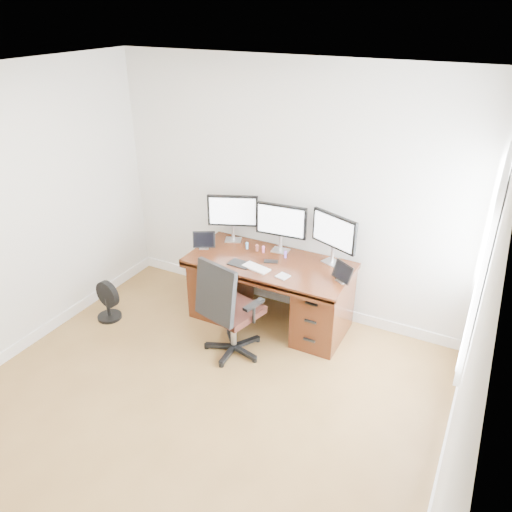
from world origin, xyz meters
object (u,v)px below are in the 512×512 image
at_px(monitor_center, 281,222).
at_px(keyboard, 256,268).
at_px(floor_fan, 107,301).
at_px(desk, 270,289).
at_px(office_chair, 230,324).

distance_m(monitor_center, keyboard, 0.57).
distance_m(floor_fan, keyboard, 1.73).
xyz_separation_m(desk, monitor_center, (0.00, 0.24, 0.68)).
bearing_deg(floor_fan, keyboard, 27.80).
relative_size(monitor_center, keyboard, 1.92).
height_order(desk, floor_fan, desk).
height_order(office_chair, floor_fan, office_chair).
xyz_separation_m(office_chair, keyboard, (0.05, 0.46, 0.41)).
height_order(desk, office_chair, office_chair).
height_order(floor_fan, keyboard, keyboard).
relative_size(office_chair, floor_fan, 2.33).
relative_size(desk, monitor_center, 3.09).
bearing_deg(keyboard, monitor_center, 96.64).
bearing_deg(monitor_center, office_chair, -101.04).
bearing_deg(keyboard, floor_fan, -147.73).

